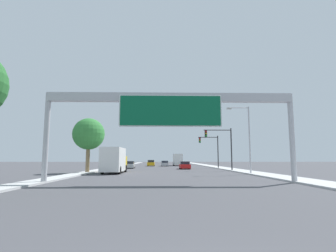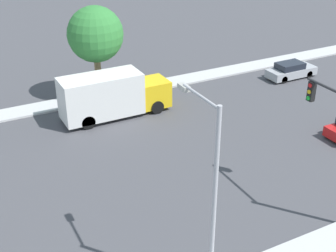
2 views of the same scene
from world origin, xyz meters
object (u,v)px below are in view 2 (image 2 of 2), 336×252
at_px(car_far_left, 291,70).
at_px(truck_box_secondary, 111,95).
at_px(street_lamp_right, 210,184).
at_px(palm_tree_background, 95,35).

height_order(car_far_left, truck_box_secondary, truck_box_secondary).
relative_size(car_far_left, street_lamp_right, 0.53).
distance_m(car_far_left, truck_box_secondary, 16.86).
height_order(palm_tree_background, street_lamp_right, street_lamp_right).
distance_m(truck_box_secondary, palm_tree_background, 5.05).
distance_m(car_far_left, street_lamp_right, 26.08).
relative_size(truck_box_secondary, street_lamp_right, 0.95).
distance_m(palm_tree_background, street_lamp_right, 20.79).
bearing_deg(truck_box_secondary, car_far_left, 90.00).
xyz_separation_m(car_far_left, street_lamp_right, (16.98, -19.30, 4.40)).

